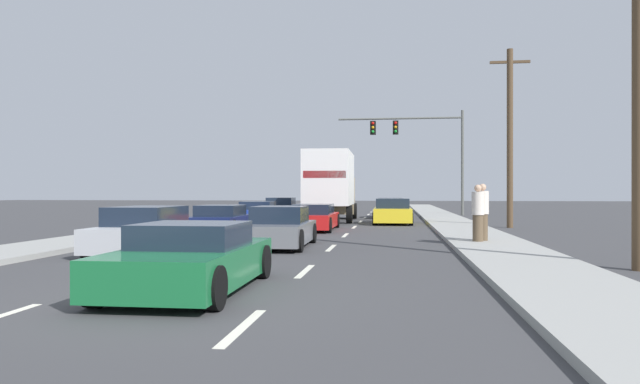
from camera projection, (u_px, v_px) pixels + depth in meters
name	position (u px, v px, depth m)	size (l,w,h in m)	color
ground_plane	(334.00, 220.00, 33.91)	(140.00, 140.00, 0.00)	#3D3D3F
sidewalk_right	(454.00, 224.00, 28.12)	(2.45, 80.00, 0.14)	#9E9E99
sidewalk_left	(200.00, 222.00, 29.78)	(2.45, 80.00, 0.14)	#9E9E99
lane_markings	(330.00, 221.00, 32.10)	(3.54, 62.00, 0.01)	silver
car_white	(282.00, 209.00, 36.67)	(2.00, 4.26, 1.29)	white
car_blue	(258.00, 213.00, 29.92)	(2.03, 4.17, 1.16)	#1E389E
car_navy	(221.00, 220.00, 22.62)	(1.96, 4.05, 1.14)	#141E4C
car_silver	(148.00, 231.00, 15.73)	(1.89, 4.36, 1.27)	#B7BABF
box_truck	(331.00, 183.00, 32.22)	(2.70, 8.10, 3.82)	white
car_red	(314.00, 218.00, 24.85)	(1.88, 4.60, 1.14)	red
car_gray	(280.00, 228.00, 17.35)	(1.87, 4.03, 1.23)	slate
car_green	(191.00, 259.00, 9.69)	(2.02, 4.16, 1.15)	#196B38
car_black	(390.00, 209.00, 36.22)	(1.94, 4.62, 1.27)	black
car_yellow	(392.00, 212.00, 29.72)	(2.03, 4.22, 1.32)	yellow
traffic_signal_mast	(411.00, 137.00, 40.79)	(8.87, 0.69, 7.40)	#595B56
utility_pole_near	(639.00, 28.00, 12.14)	(1.80, 0.28, 10.02)	brown
utility_pole_mid	(510.00, 136.00, 26.44)	(1.80, 0.28, 8.26)	brown
pedestrian_near_corner	(483.00, 212.00, 17.99)	(0.38, 0.38, 1.78)	brown
pedestrian_mid_block	(478.00, 213.00, 17.68)	(0.38, 0.38, 1.75)	brown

